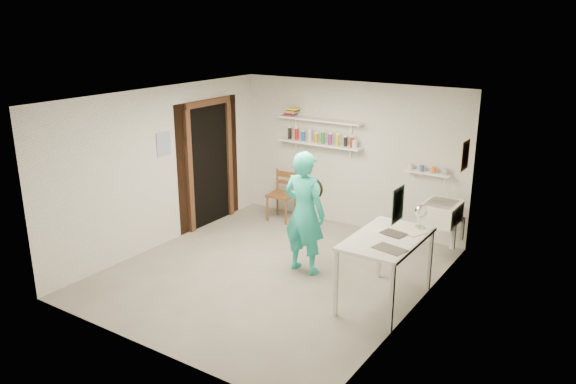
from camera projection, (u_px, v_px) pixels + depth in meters
The scene contains 27 objects.
floor at pixel (272, 272), 7.74m from camera, with size 4.00×4.50×0.02m, color slate.
ceiling at pixel (271, 96), 7.02m from camera, with size 4.00×4.50×0.02m, color silver.
wall_back at pixel (350, 155), 9.19m from camera, with size 4.00×0.02×2.40m, color silver.
wall_front at pixel (142, 244), 5.58m from camera, with size 4.00×0.02×2.40m, color silver.
wall_left at pixel (162, 167), 8.43m from camera, with size 0.02×4.50×2.40m, color silver.
wall_right at pixel (417, 217), 6.33m from camera, with size 0.02×4.50×2.40m, color silver.
doorway_recess at pixel (209, 166), 9.32m from camera, with size 0.02×0.90×2.00m, color black.
corridor_box at pixel (178, 157), 9.68m from camera, with size 1.40×1.50×2.10m, color brown.
door_lintel at pixel (208, 103), 9.00m from camera, with size 0.06×1.05×0.10m, color brown.
door_jamb_near at pixel (190, 172), 8.91m from camera, with size 0.06×0.10×2.00m, color brown.
door_jamb_far at pixel (229, 160), 9.71m from camera, with size 0.06×0.10×2.00m, color brown.
shelf_lower at pixel (320, 144), 9.30m from camera, with size 1.50×0.22×0.03m, color white.
shelf_upper at pixel (320, 120), 9.18m from camera, with size 1.50×0.22×0.03m, color white.
ledge_shelf at pixel (427, 173), 8.43m from camera, with size 0.70×0.14×0.03m, color white.
poster_left at pixel (164, 144), 8.36m from camera, with size 0.01×0.28×0.36m, color #334C7F.
poster_right_a at pixel (465, 155), 7.67m from camera, with size 0.01×0.34×0.42m, color #995933.
poster_right_b at pixel (398, 205), 5.81m from camera, with size 0.01×0.30×0.38m, color #3F724C.
belfast_sink at pixel (441, 213), 7.97m from camera, with size 0.48×0.60×0.30m, color white.
man at pixel (304, 213), 7.53m from camera, with size 0.62×0.41×1.70m, color #26BEAC.
wall_clock at pixel (313, 188), 7.63m from camera, with size 0.31×0.31×0.04m, color beige.
wooden_chair at pixel (281, 195), 9.60m from camera, with size 0.42×0.40×0.91m, color brown.
work_table at pixel (385, 270), 6.79m from camera, with size 0.77×1.29×0.86m, color silver.
desk_lamp at pixel (421, 211), 6.90m from camera, with size 0.16×0.16×0.16m, color silver.
spray_cans at pixel (320, 138), 9.27m from camera, with size 1.32×0.06×0.17m.
book_stack at pixel (292, 112), 9.45m from camera, with size 0.26×0.14×0.14m.
ledge_pots at pixel (428, 169), 8.41m from camera, with size 0.48×0.07×0.09m.
papers at pixel (387, 236), 6.66m from camera, with size 0.30×0.22×0.02m.
Camera 1 is at (4.05, -5.79, 3.35)m, focal length 35.00 mm.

